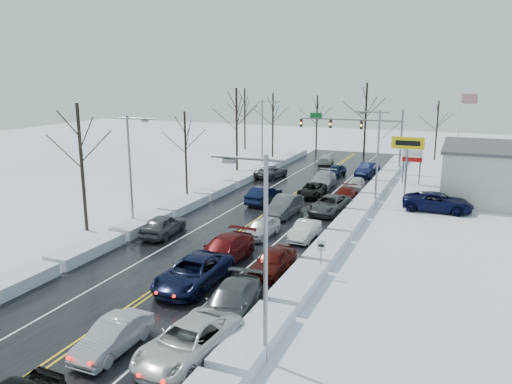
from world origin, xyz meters
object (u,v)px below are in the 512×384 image
at_px(traffic_signal_mast, 361,128).
at_px(tires_plus_sign, 408,147).
at_px(flagpole, 460,127).
at_px(oncoming_car_0, 264,203).

distance_m(traffic_signal_mast, tires_plus_sign, 13.92).
distance_m(flagpole, oncoming_car_0, 28.81).
xyz_separation_m(flagpole, oncoming_car_0, (-16.80, -22.64, -5.93)).
relative_size(traffic_signal_mast, oncoming_car_0, 2.67).
bearing_deg(tires_plus_sign, oncoming_car_0, -144.55).
bearing_deg(traffic_signal_mast, flagpole, 9.73).
relative_size(tires_plus_sign, flagpole, 0.60).
bearing_deg(tires_plus_sign, flagpole, 71.56).
bearing_deg(oncoming_car_0, tires_plus_sign, -140.04).
height_order(traffic_signal_mast, tires_plus_sign, traffic_signal_mast).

